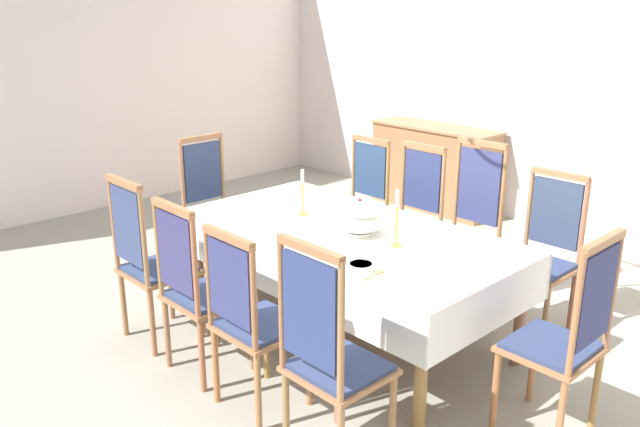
% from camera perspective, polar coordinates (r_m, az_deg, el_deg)
% --- Properties ---
extents(ground, '(7.70, 6.14, 0.04)m').
position_cam_1_polar(ground, '(4.55, 1.87, -10.64)').
color(ground, gray).
extents(back_wall, '(7.70, 0.08, 3.23)m').
position_cam_1_polar(back_wall, '(6.61, 21.84, 11.97)').
color(back_wall, silver).
rests_on(back_wall, ground).
extents(left_wall, '(0.08, 6.14, 3.23)m').
position_cam_1_polar(left_wall, '(7.30, -20.77, 12.53)').
color(left_wall, silver).
rests_on(left_wall, ground).
extents(dining_table, '(2.25, 1.17, 0.74)m').
position_cam_1_polar(dining_table, '(4.29, 2.26, -2.35)').
color(dining_table, '#915E3D').
rests_on(dining_table, ground).
extents(tablecloth, '(2.27, 1.19, 0.30)m').
position_cam_1_polar(tablecloth, '(4.29, 2.26, -2.26)').
color(tablecloth, white).
rests_on(tablecloth, dining_table).
extents(chair_south_a, '(0.44, 0.42, 1.13)m').
position_cam_1_polar(chair_south_a, '(4.37, -14.68, -3.86)').
color(chair_south_a, '#8B6043').
rests_on(chair_south_a, ground).
extents(chair_north_a, '(0.44, 0.42, 1.08)m').
position_cam_1_polar(chair_north_a, '(5.53, 3.46, 1.12)').
color(chair_north_a, '#8D5B3F').
rests_on(chair_north_a, ground).
extents(chair_south_b, '(0.44, 0.42, 1.10)m').
position_cam_1_polar(chair_south_b, '(3.93, -10.65, -6.25)').
color(chair_south_b, '#936240').
rests_on(chair_south_b, ground).
extents(chair_north_b, '(0.44, 0.42, 1.11)m').
position_cam_1_polar(chair_north_b, '(5.18, 7.95, -0.07)').
color(chair_north_b, olive).
rests_on(chair_north_b, ground).
extents(chair_south_c, '(0.44, 0.42, 1.06)m').
position_cam_1_polar(chair_south_c, '(3.55, -5.99, -8.97)').
color(chair_south_c, olive).
rests_on(chair_south_c, ground).
extents(chair_north_c, '(0.44, 0.42, 1.22)m').
position_cam_1_polar(chair_north_c, '(4.89, 12.72, -1.01)').
color(chair_north_c, olive).
rests_on(chair_north_c, ground).
extents(chair_south_d, '(0.44, 0.42, 1.17)m').
position_cam_1_polar(chair_south_d, '(3.13, 0.81, -12.12)').
color(chair_south_d, '#905E43').
rests_on(chair_south_d, ground).
extents(chair_north_d, '(0.44, 0.42, 1.10)m').
position_cam_1_polar(chair_north_d, '(4.61, 18.81, -3.22)').
color(chair_north_d, olive).
rests_on(chair_north_d, ground).
extents(chair_head_west, '(0.42, 0.44, 1.13)m').
position_cam_1_polar(chair_head_west, '(5.44, -9.33, 0.80)').
color(chair_head_west, '#91643E').
rests_on(chair_head_west, ground).
extents(chair_head_east, '(0.42, 0.44, 1.13)m').
position_cam_1_polar(chair_head_east, '(3.53, 20.56, -9.92)').
color(chair_head_east, '#985E36').
rests_on(chair_head_east, ground).
extents(soup_tureen, '(0.31, 0.31, 0.24)m').
position_cam_1_polar(soup_tureen, '(4.15, 3.44, -0.29)').
color(soup_tureen, white).
rests_on(soup_tureen, tablecloth).
extents(candlestick_west, '(0.07, 0.07, 0.33)m').
position_cam_1_polar(candlestick_west, '(4.51, -1.53, 1.42)').
color(candlestick_west, gold).
rests_on(candlestick_west, tablecloth).
extents(candlestick_east, '(0.07, 0.07, 0.36)m').
position_cam_1_polar(candlestick_east, '(3.95, 6.67, -0.91)').
color(candlestick_east, gold).
rests_on(candlestick_east, tablecloth).
extents(bowl_near_left, '(0.15, 0.15, 0.04)m').
position_cam_1_polar(bowl_near_left, '(3.63, 3.58, -4.58)').
color(bowl_near_left, white).
rests_on(bowl_near_left, tablecloth).
extents(bowl_near_right, '(0.14, 0.14, 0.03)m').
position_cam_1_polar(bowl_near_right, '(4.77, 3.74, 0.88)').
color(bowl_near_right, white).
rests_on(bowl_near_right, tablecloth).
extents(spoon_primary, '(0.04, 0.18, 0.01)m').
position_cam_1_polar(spoon_primary, '(3.60, 5.07, -5.16)').
color(spoon_primary, gold).
rests_on(spoon_primary, tablecloth).
extents(spoon_secondary, '(0.05, 0.18, 0.01)m').
position_cam_1_polar(spoon_secondary, '(4.86, 3.11, 1.06)').
color(spoon_secondary, gold).
rests_on(spoon_secondary, tablecloth).
extents(sideboard, '(1.44, 0.48, 0.90)m').
position_cam_1_polar(sideboard, '(7.23, 9.87, 4.00)').
color(sideboard, '#936440').
rests_on(sideboard, ground).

